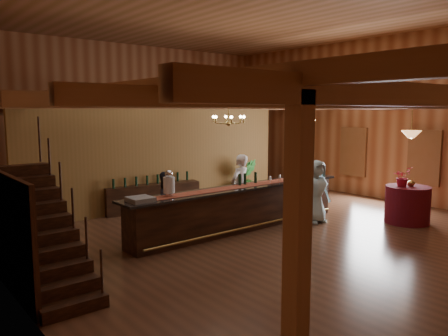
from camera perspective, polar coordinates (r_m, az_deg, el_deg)
floor at (r=11.61m, az=3.56°, el=-7.59°), size 14.00×14.00×0.00m
ceiling at (r=11.49m, az=3.79°, el=19.96°), size 14.00×14.00×0.00m
wall_back at (r=17.02m, az=-12.67°, el=6.39°), size 12.00×0.10×5.50m
wall_right at (r=15.92m, az=19.81°, el=6.07°), size 0.10×14.00×5.50m
beam_grid at (r=11.59m, az=1.97°, el=8.59°), size 11.90×13.90×0.39m
support_posts at (r=10.94m, az=5.41°, el=0.02°), size 9.20×10.20×3.20m
partition_wall at (r=13.79m, az=-7.86°, el=1.30°), size 9.00×0.18×3.10m
window_right_front at (r=15.17m, az=24.69°, el=1.25°), size 0.12×1.05×1.75m
window_right_back at (r=16.47m, az=16.56°, el=2.05°), size 0.12×1.05×1.75m
staircase at (r=8.04m, az=-22.42°, el=-7.57°), size 1.00×2.80×2.00m
backroom_boxes at (r=15.75m, az=-10.95°, el=-1.76°), size 4.10×0.60×1.10m
tasting_bar at (r=11.20m, az=2.21°, el=-5.17°), size 6.64×0.89×1.12m
beverage_dispenser at (r=9.83m, az=-7.20°, el=-2.06°), size 0.26×0.26×0.60m
glass_rack_tray at (r=9.40m, az=-10.87°, el=-4.05°), size 0.50×0.50×0.10m
raffle_drum at (r=12.97m, az=11.34°, el=-0.35°), size 0.34×0.24×0.30m
bar_bottle_0 at (r=11.21m, az=2.07°, el=-1.55°), size 0.07×0.07×0.30m
bar_bottle_1 at (r=11.33m, az=2.75°, el=-1.46°), size 0.07×0.07×0.30m
bar_bottle_2 at (r=11.58m, az=4.14°, el=-1.27°), size 0.07×0.07×0.30m
backbar_shelf at (r=13.41m, az=-9.27°, el=-3.82°), size 2.96×0.91×0.82m
round_table at (r=12.81m, az=22.83°, el=-4.43°), size 1.16×1.16×1.00m
chandelier_left at (r=10.31m, az=0.59°, el=6.39°), size 0.80×0.80×0.54m
chandelier_right at (r=14.14m, az=10.16°, el=5.96°), size 0.80×0.80×0.69m
pendant_lamp at (r=12.58m, az=23.26°, el=4.09°), size 0.52×0.52×0.90m
bartender at (r=12.03m, az=2.09°, el=-2.56°), size 0.76×0.60×1.84m
staff_second at (r=10.65m, az=-7.82°, el=-4.66°), size 0.83×0.69×1.57m
guest at (r=12.06m, az=11.96°, el=-3.00°), size 0.91×0.67×1.71m
floor_plant at (r=15.23m, az=2.91°, el=-1.36°), size 0.90×0.81×1.36m
table_flowers at (r=12.61m, az=22.26°, el=-1.06°), size 0.48×0.42×0.52m
table_vase at (r=12.72m, az=23.26°, el=-1.48°), size 0.20×0.20×0.33m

